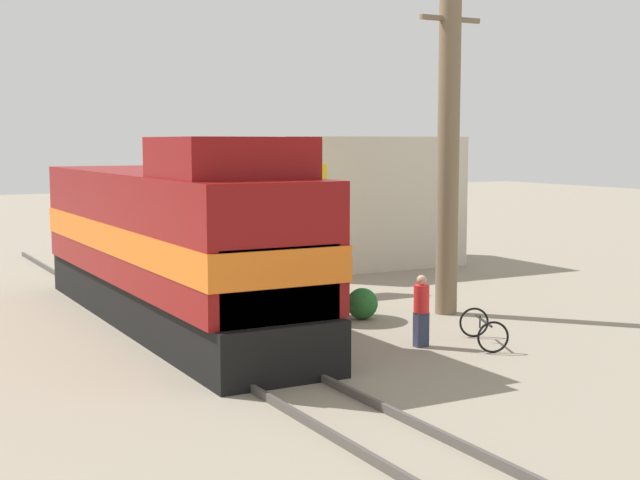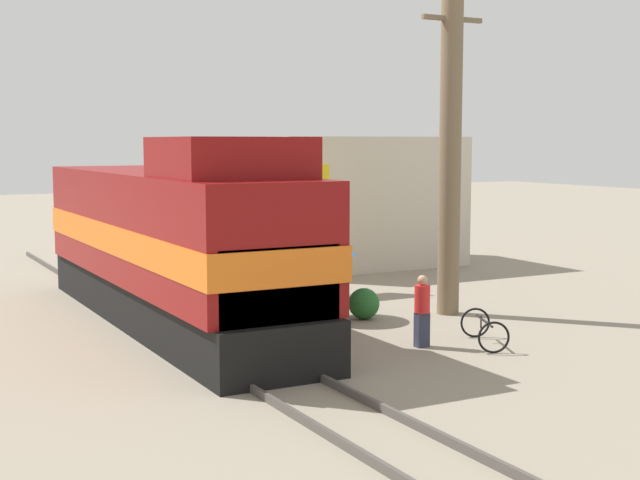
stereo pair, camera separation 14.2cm
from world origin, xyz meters
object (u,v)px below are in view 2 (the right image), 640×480
Objects in this scene: utility_pole at (450,147)px; vendor_umbrella at (318,246)px; locomotive at (173,244)px; person_bystander at (422,308)px; billboard_sign at (300,199)px; bicycle at (484,329)px.

utility_pole reaches higher than vendor_umbrella.
locomotive is 7.41m from utility_pole.
locomotive is 8.36× the size of person_bystander.
billboard_sign is (-1.86, 4.87, -1.53)m from utility_pole.
utility_pole is (6.78, -1.92, 2.31)m from locomotive.
billboard_sign is 2.17× the size of bicycle.
utility_pole reaches higher than billboard_sign.
locomotive is 1.55× the size of utility_pole.
utility_pole reaches higher than locomotive.
locomotive is at bearing 166.93° from vendor_umbrella.
billboard_sign reaches higher than vendor_umbrella.
vendor_umbrella is 1.18× the size of bicycle.
billboard_sign is at bearing 83.28° from person_bystander.
utility_pole is 5.43m from billboard_sign.
vendor_umbrella is at bearing -13.07° from locomotive.
utility_pole is at bearing -69.06° from billboard_sign.
locomotive is 6.42× the size of vendor_umbrella.
person_bystander is (4.01, -4.73, -1.15)m from locomotive.
vendor_umbrella is at bearing -110.25° from billboard_sign.
utility_pole is 5.25m from person_bystander.
billboard_sign is 2.39× the size of person_bystander.
billboard_sign is at bearing 31.00° from locomotive.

